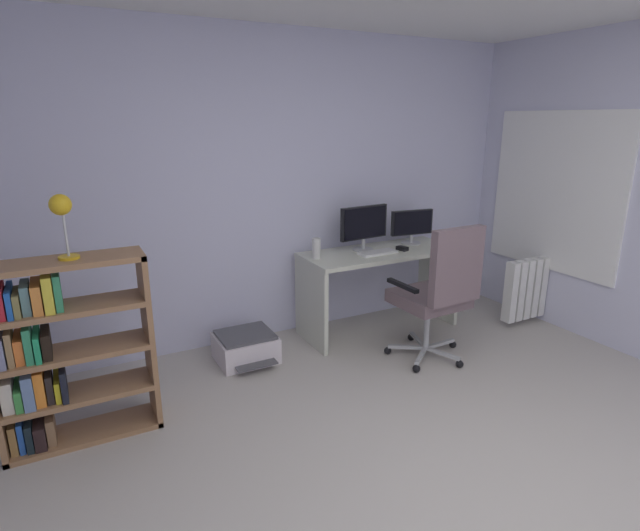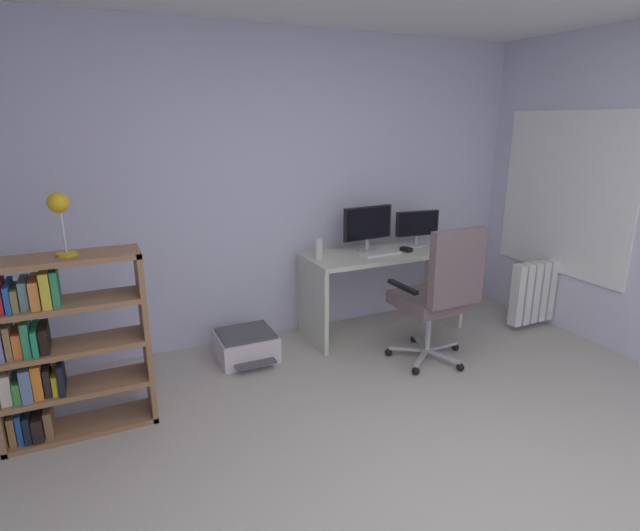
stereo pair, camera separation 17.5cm
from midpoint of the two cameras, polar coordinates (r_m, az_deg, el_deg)
The scene contains 14 objects.
wall_back at distance 4.27m, azimuth -4.20°, elevation 8.57°, with size 4.71×0.10×2.54m, color silver.
window_pane at distance 4.93m, azimuth 26.96°, elevation 7.23°, with size 0.01×1.24×1.32m, color white.
window_frame at distance 4.93m, azimuth 26.91°, elevation 7.23°, with size 0.02×1.32×1.40m, color white.
desk at distance 4.46m, azimuth 8.27°, elevation -0.88°, with size 1.39×0.57×0.73m.
monitor_main at distance 4.36m, azimuth 6.58°, elevation 4.56°, with size 0.47×0.18×0.39m.
monitor_secondary at distance 4.66m, azimuth 12.02°, elevation 4.44°, with size 0.41×0.18×0.31m.
keyboard at distance 4.30m, azimuth 8.06°, elevation 1.37°, with size 0.34×0.13×0.02m, color silver.
computer_mouse at distance 4.44m, azimuth 10.86°, elevation 1.80°, with size 0.06×0.10×0.03m, color black.
desktop_speaker at distance 4.12m, azimuth 1.04°, elevation 1.95°, with size 0.07×0.07×0.17m, color silver.
office_chair at distance 3.89m, azimuth 14.70°, elevation -2.82°, with size 0.62×0.63×1.10m.
bookshelf at distance 3.29m, azimuth -26.56°, elevation -8.48°, with size 0.85×0.28×1.10m.
desk_lamp at distance 3.06m, azimuth -26.00°, elevation 5.72°, with size 0.12×0.11×0.36m.
printer at distance 4.06m, azimuth -7.11°, elevation -8.98°, with size 0.45×0.48×0.23m.
radiator at distance 5.05m, azimuth 25.03°, elevation -2.57°, with size 0.74×0.10×0.56m.
Camera 2 is at (-1.42, -1.22, 1.84)m, focal length 28.25 mm.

